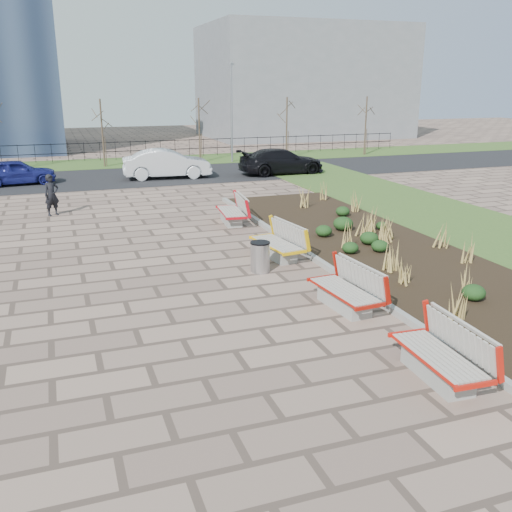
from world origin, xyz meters
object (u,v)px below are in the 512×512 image
object	(u,v)px
litter_bin	(260,257)
car_silver	(167,164)
bench_c	(277,241)
bench_a	(438,352)
pedestrian	(52,195)
bench_b	(344,288)
lamp_east	(232,114)
car_black	(281,161)
car_blue	(16,172)
bench_d	(231,210)

from	to	relation	value
litter_bin	car_silver	distance (m)	16.60
bench_c	car_silver	size ratio (longest dim) A/B	0.45
bench_c	car_silver	world-z (taller)	car_silver
bench_a	pedestrian	size ratio (longest dim) A/B	1.31
bench_b	lamp_east	size ratio (longest dim) A/B	0.35
bench_c	car_black	world-z (taller)	car_black
litter_bin	car_silver	world-z (taller)	car_silver
bench_c	lamp_east	size ratio (longest dim) A/B	0.35
bench_a	car_blue	xyz separation A→B (m)	(-7.75, 23.60, 0.16)
bench_d	car_silver	xyz separation A→B (m)	(-0.22, 10.96, 0.29)
bench_a	bench_d	world-z (taller)	same
bench_b	litter_bin	size ratio (longest dim) A/B	2.56
bench_a	bench_d	xyz separation A→B (m)	(0.00, 12.17, 0.00)
car_black	lamp_east	world-z (taller)	lamp_east
litter_bin	car_blue	size ratio (longest dim) A/B	0.22
litter_bin	car_black	bearing A→B (deg)	66.15
car_black	car_silver	bearing A→B (deg)	82.35
bench_b	litter_bin	world-z (taller)	bench_b
car_black	bench_a	bearing A→B (deg)	163.22
bench_a	car_blue	bearing A→B (deg)	111.13
bench_b	bench_c	bearing A→B (deg)	85.46
car_blue	bench_c	bearing A→B (deg)	-160.28
bench_a	bench_b	world-z (taller)	same
bench_d	car_black	bearing A→B (deg)	65.19
bench_a	bench_d	distance (m)	12.17
bench_b	bench_d	bearing A→B (deg)	85.46
lamp_east	bench_a	bearing A→B (deg)	-100.06
car_blue	car_black	xyz separation A→B (m)	(13.88, -1.14, 0.07)
pedestrian	car_blue	world-z (taller)	pedestrian
bench_a	litter_bin	bearing A→B (deg)	100.74
car_silver	pedestrian	bearing A→B (deg)	146.61
bench_d	pedestrian	size ratio (longest dim) A/B	1.31
car_blue	car_black	distance (m)	13.92
car_blue	lamp_east	xyz separation A→B (m)	(12.75, 4.60, 2.38)
bench_d	car_silver	size ratio (longest dim) A/B	0.45
bench_b	bench_d	xyz separation A→B (m)	(0.00, 8.75, 0.00)
car_blue	car_black	world-z (taller)	car_black
bench_d	bench_a	bearing A→B (deg)	-84.00
bench_a	pedestrian	bearing A→B (deg)	114.24
bench_d	car_silver	distance (m)	10.97
car_silver	bench_a	bearing A→B (deg)	-174.16
bench_d	pedestrian	world-z (taller)	pedestrian
car_blue	pedestrian	bearing A→B (deg)	-174.52
bench_d	litter_bin	xyz separation A→B (m)	(-0.90, -5.61, -0.09)
litter_bin	car_blue	world-z (taller)	car_blue
bench_a	car_black	world-z (taller)	car_black
bench_a	bench_d	bearing A→B (deg)	92.95
litter_bin	pedestrian	distance (m)	10.58
car_silver	car_blue	bearing A→B (deg)	91.82
bench_d	lamp_east	bearing A→B (deg)	78.66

